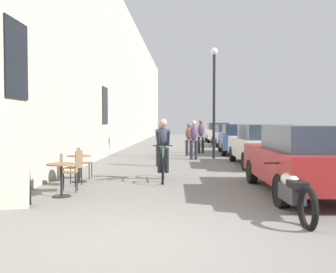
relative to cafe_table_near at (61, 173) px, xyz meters
name	(u,v)px	position (x,y,z in m)	size (l,w,h in m)	color
ground_plane	(150,241)	(2.20, -3.00, -0.52)	(88.00, 88.00, 0.00)	slate
building_facade_left	(107,66)	(-1.25, 11.00, 3.95)	(0.54, 68.00, 8.95)	#B7AD99
cafe_table_near	(61,173)	(0.00, 0.00, 0.00)	(0.64, 0.64, 0.72)	black
cafe_chair_near_toward_street	(66,170)	(-0.07, 0.56, 0.00)	(0.44, 0.44, 0.89)	black
cafe_table_mid	(79,163)	(-0.18, 2.03, 0.00)	(0.64, 0.64, 0.72)	black
cafe_chair_mid_toward_street	(82,161)	(-0.26, 2.62, 0.00)	(0.38, 0.38, 0.89)	black
cafe_chair_mid_toward_wall	(75,165)	(-0.11, 1.42, 0.00)	(0.46, 0.46, 0.89)	black
sandwich_board_sign	(15,186)	(-0.55, -1.06, -0.11)	(0.63, 0.51, 0.84)	black
cyclist_on_bicycle	(163,151)	(2.08, 2.44, 0.29)	(0.52, 1.76, 1.74)	black
pedestrian_near	(161,141)	(1.80, 5.75, 0.41)	(0.38, 0.30, 1.65)	#26262D
pedestrian_mid	(194,138)	(3.08, 8.29, 0.43)	(0.38, 0.30, 1.69)	#26262D
pedestrian_far	(189,137)	(2.90, 10.13, 0.37)	(0.37, 0.29, 1.59)	#26262D
pedestrian_furthest	(201,134)	(3.54, 11.70, 0.47)	(0.36, 0.27, 1.75)	#26262D
street_lamp	(214,89)	(3.99, 8.82, 2.59)	(0.32, 0.32, 4.90)	black
parked_car_nearest	(303,159)	(5.31, 0.46, 0.28)	(1.92, 4.38, 1.54)	maroon
parked_car_second	(261,144)	(5.51, 6.08, 0.27)	(1.91, 4.35, 1.53)	beige
parked_car_third	(238,138)	(5.41, 11.35, 0.27)	(1.92, 4.33, 1.52)	#384C84
parked_car_fourth	(227,135)	(5.55, 17.59, 0.23)	(1.81, 4.14, 1.46)	#B7B7BC
parked_car_fifth	(218,132)	(5.39, 22.80, 0.29)	(1.87, 4.42, 1.57)	beige
parked_motorcycle	(292,193)	(4.50, -1.55, -0.12)	(0.62, 2.15, 0.92)	black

